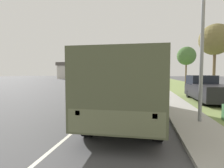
% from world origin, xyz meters
% --- Properties ---
extents(ground_plane, '(180.00, 180.00, 0.00)m').
position_xyz_m(ground_plane, '(0.00, 40.00, 0.00)').
color(ground_plane, '#4C4C4F').
extents(lane_centre_stripe, '(0.12, 120.00, 0.00)m').
position_xyz_m(lane_centre_stripe, '(0.00, 40.00, 0.00)').
color(lane_centre_stripe, silver).
rests_on(lane_centre_stripe, ground).
extents(sidewalk_right, '(1.80, 120.00, 0.12)m').
position_xyz_m(sidewalk_right, '(4.50, 40.00, 0.06)').
color(sidewalk_right, '#ADAAA3').
rests_on(sidewalk_right, ground).
extents(grass_strip_right, '(7.00, 120.00, 0.02)m').
position_xyz_m(grass_strip_right, '(8.90, 40.00, 0.01)').
color(grass_strip_right, olive).
rests_on(grass_strip_right, ground).
extents(military_truck, '(2.53, 7.80, 2.78)m').
position_xyz_m(military_truck, '(1.78, 11.47, 1.60)').
color(military_truck, '#606647').
rests_on(military_truck, ground).
extents(car_nearest_ahead, '(1.81, 4.34, 1.49)m').
position_xyz_m(car_nearest_ahead, '(-1.77, 26.45, 0.67)').
color(car_nearest_ahead, silver).
rests_on(car_nearest_ahead, ground).
extents(car_second_ahead, '(1.89, 4.05, 1.75)m').
position_xyz_m(car_second_ahead, '(1.62, 39.57, 0.77)').
color(car_second_ahead, navy).
rests_on(car_second_ahead, ground).
extents(pickup_truck, '(2.02, 5.66, 1.90)m').
position_xyz_m(pickup_truck, '(7.12, 17.75, 0.91)').
color(pickup_truck, black).
rests_on(pickup_truck, grass_strip_right).
extents(lamp_post, '(1.69, 0.24, 7.19)m').
position_xyz_m(lamp_post, '(4.55, 11.17, 4.39)').
color(lamp_post, gray).
rests_on(lamp_post, sidewalk_right).
extents(tree_mid_right, '(3.05, 3.05, 6.95)m').
position_xyz_m(tree_mid_right, '(9.38, 22.65, 5.40)').
color(tree_mid_right, brown).
rests_on(tree_mid_right, grass_strip_right).
extents(tree_far_right, '(3.28, 3.28, 6.83)m').
position_xyz_m(tree_far_right, '(9.91, 36.98, 5.18)').
color(tree_far_right, brown).
rests_on(tree_far_right, grass_strip_right).
extents(building_distant, '(19.95, 13.88, 6.17)m').
position_xyz_m(building_distant, '(-19.70, 70.14, 3.13)').
color(building_distant, beige).
rests_on(building_distant, ground).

